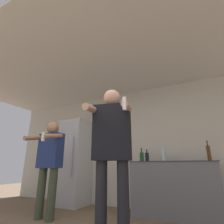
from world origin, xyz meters
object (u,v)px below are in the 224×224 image
at_px(bottle_dark_rum, 209,153).
at_px(person_man_side, 49,159).
at_px(person_woman_foreground, 112,147).
at_px(bottle_amber_bourbon, 142,156).
at_px(bottle_tall_gin, 163,154).
at_px(bottle_brown_liquor, 147,157).
at_px(refrigerator, 75,161).

xyz_separation_m(bottle_dark_rum, person_man_side, (-2.53, -1.04, -0.11)).
distance_m(bottle_dark_rum, person_woman_foreground, 1.85).
height_order(bottle_amber_bourbon, person_man_side, person_man_side).
distance_m(bottle_tall_gin, person_woman_foreground, 1.55).
bearing_deg(bottle_dark_rum, bottle_brown_liquor, -180.00).
xyz_separation_m(person_woman_foreground, person_man_side, (-1.47, 0.48, -0.11)).
distance_m(refrigerator, bottle_dark_rum, 2.80).
bearing_deg(person_man_side, refrigerator, 103.97).
relative_size(refrigerator, bottle_dark_rum, 5.39).
bearing_deg(bottle_amber_bourbon, person_man_side, -142.67).
height_order(bottle_brown_liquor, bottle_tall_gin, bottle_tall_gin).
relative_size(refrigerator, bottle_tall_gin, 6.02).
xyz_separation_m(bottle_dark_rum, person_woman_foreground, (-1.06, -1.52, 0.01)).
height_order(bottle_brown_liquor, bottle_dark_rum, bottle_dark_rum).
xyz_separation_m(bottle_brown_liquor, person_man_side, (-1.47, -1.04, -0.06)).
height_order(bottle_amber_bourbon, person_woman_foreground, person_woman_foreground).
height_order(bottle_amber_bourbon, bottle_tall_gin, bottle_tall_gin).
distance_m(bottle_amber_bourbon, bottle_tall_gin, 0.42).
relative_size(bottle_brown_liquor, bottle_tall_gin, 0.78).
bearing_deg(bottle_dark_rum, bottle_tall_gin, -180.00).
relative_size(bottle_amber_bourbon, person_man_side, 0.16).
xyz_separation_m(bottle_tall_gin, person_woman_foreground, (-0.31, -1.52, 0.01)).
relative_size(bottle_brown_liquor, person_woman_foreground, 0.14).
xyz_separation_m(refrigerator, bottle_tall_gin, (2.05, -0.01, 0.10)).
distance_m(bottle_amber_bourbon, bottle_brown_liquor, 0.10).
relative_size(bottle_dark_rum, person_man_side, 0.21).
relative_size(bottle_dark_rum, person_woman_foreground, 0.19).
height_order(bottle_brown_liquor, person_man_side, person_man_side).
relative_size(bottle_brown_liquor, bottle_dark_rum, 0.70).
bearing_deg(bottle_amber_bourbon, bottle_brown_liquor, 0.00).
bearing_deg(person_woman_foreground, person_man_side, 162.08).
relative_size(bottle_tall_gin, person_man_side, 0.19).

